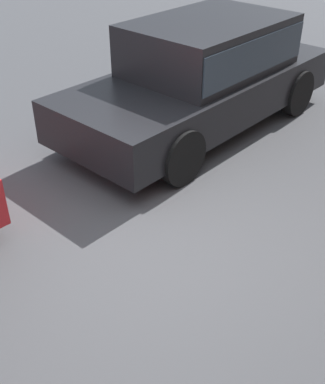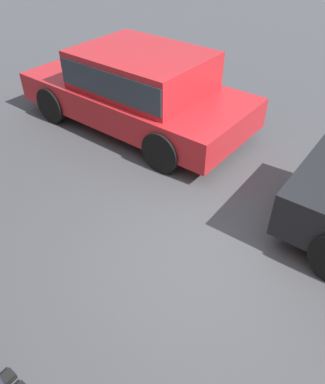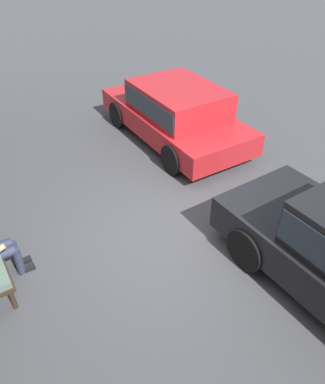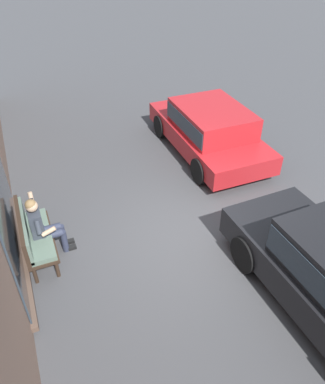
% 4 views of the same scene
% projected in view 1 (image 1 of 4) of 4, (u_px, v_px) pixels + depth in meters
% --- Properties ---
extents(ground_plane, '(60.00, 60.00, 0.00)m').
position_uv_depth(ground_plane, '(150.00, 252.00, 4.75)').
color(ground_plane, '#424244').
extents(parked_car_near, '(4.41, 1.92, 1.51)m').
position_uv_depth(parked_car_near, '(204.00, 71.00, 6.74)').
color(parked_car_near, black).
rests_on(parked_car_near, ground_plane).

